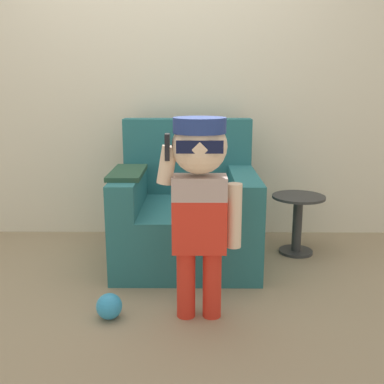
{
  "coord_description": "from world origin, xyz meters",
  "views": [
    {
      "loc": [
        0.3,
        -2.96,
        1.22
      ],
      "look_at": [
        0.27,
        -0.34,
        0.6
      ],
      "focal_mm": 42.0,
      "sensor_mm": 36.0,
      "label": 1
    }
  ],
  "objects_px": {
    "armchair": "(186,213)",
    "person_child": "(200,188)",
    "side_table": "(298,218)",
    "toy_ball": "(109,306)"
  },
  "relations": [
    {
      "from": "armchair",
      "to": "person_child",
      "type": "height_order",
      "value": "person_child"
    },
    {
      "from": "person_child",
      "to": "side_table",
      "type": "bearing_deg",
      "value": 52.59
    },
    {
      "from": "toy_ball",
      "to": "armchair",
      "type": "bearing_deg",
      "value": 65.96
    },
    {
      "from": "armchair",
      "to": "toy_ball",
      "type": "distance_m",
      "value": 1.01
    },
    {
      "from": "armchair",
      "to": "person_child",
      "type": "distance_m",
      "value": 0.94
    },
    {
      "from": "person_child",
      "to": "side_table",
      "type": "distance_m",
      "value": 1.28
    },
    {
      "from": "toy_ball",
      "to": "person_child",
      "type": "bearing_deg",
      "value": 3.67
    },
    {
      "from": "person_child",
      "to": "side_table",
      "type": "height_order",
      "value": "person_child"
    },
    {
      "from": "side_table",
      "to": "toy_ball",
      "type": "xyz_separation_m",
      "value": [
        -1.21,
        -0.98,
        -0.2
      ]
    },
    {
      "from": "person_child",
      "to": "side_table",
      "type": "relative_size",
      "value": 2.43
    }
  ]
}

